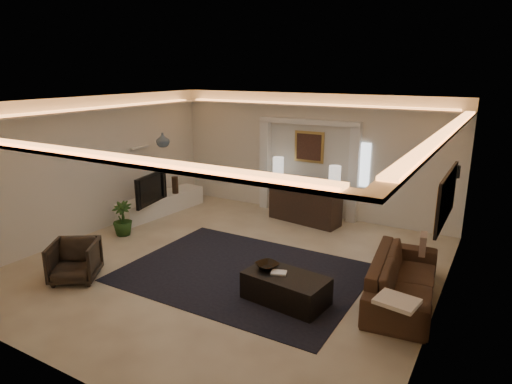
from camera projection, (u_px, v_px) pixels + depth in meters
The scene contains 33 objects.
floor at pixel (230, 264), 8.12m from camera, with size 7.00×7.00×0.00m, color beige.
ceiling at pixel (227, 103), 7.35m from camera, with size 7.00×7.00×0.00m, color white.
wall_back at pixel (309, 155), 10.65m from camera, with size 7.00×7.00×0.00m, color beige.
wall_front at pixel (50, 259), 4.81m from camera, with size 7.00×7.00×0.00m, color beige.
wall_left at pixel (91, 166), 9.42m from camera, with size 7.00×7.00×0.00m, color beige.
wall_right at pixel (444, 220), 6.04m from camera, with size 7.00×7.00×0.00m, color beige.
cove_soffit at pixel (228, 120), 7.42m from camera, with size 7.00×7.00×0.04m, color silver.
daylight_slit at pixel (364, 165), 10.01m from camera, with size 0.25×0.03×1.00m, color white.
area_rug at pixel (243, 273), 7.76m from camera, with size 4.00×3.00×0.01m, color black.
pilaster_left at pixel (265, 165), 11.22m from camera, with size 0.22×0.20×2.20m, color silver.
pilaster_right at pixel (354, 176), 10.11m from camera, with size 0.22×0.20×2.20m, color silver.
alcove_header at pixel (309, 122), 10.36m from camera, with size 2.52×0.20×0.12m, color silver.
painting_frame at pixel (309, 147), 10.57m from camera, with size 0.74×0.04×0.74m, color tan.
painting_canvas at pixel (309, 147), 10.55m from camera, with size 0.62×0.02×0.62m, color #4C2D1E.
art_panel_frame at pixel (447, 197), 6.24m from camera, with size 0.04×1.64×0.74m, color black.
art_panel_gold at pixel (445, 197), 6.25m from camera, with size 0.02×1.50×0.62m, color tan.
wall_sconce at pixel (457, 172), 7.88m from camera, with size 0.12×0.12×0.22m, color black.
wall_niche at pixel (140, 147), 10.51m from camera, with size 0.10×0.55×0.04m, color silver.
console at pixel (305, 205), 10.28m from camera, with size 1.68×0.52×0.84m, color black.
lamp_left at pixel (278, 170), 10.72m from camera, with size 0.26×0.26×0.58m, color white.
lamp_right at pixel (335, 180), 9.76m from camera, with size 0.26×0.26×0.58m, color white.
media_ledge at pixel (161, 204), 11.00m from camera, with size 0.61×2.42×0.45m, color white.
tv at pixel (147, 188), 10.19m from camera, with size 0.16×1.20×0.69m, color black.
figurine at pixel (175, 186), 11.04m from camera, with size 0.15×0.15×0.42m, color #302015.
ginger_jar at pixel (163, 140), 10.42m from camera, with size 0.32×0.32×0.33m, color slate.
plant at pixel (122, 219), 9.46m from camera, with size 0.41×0.41×0.73m, color #1F3C14.
sofa at pixel (403, 279), 6.81m from camera, with size 0.90×2.31×0.67m, color brown.
throw_blanket at pixel (397, 301), 5.72m from camera, with size 0.52×0.42×0.06m, color beige.
throw_pillow at pixel (423, 244), 7.60m from camera, with size 0.11×0.35×0.35m, color tan.
coffee_table at pixel (286, 289), 6.76m from camera, with size 1.25×0.68×0.47m, color #2E221A.
bowl at pixel (267, 267), 6.94m from camera, with size 0.35×0.35×0.09m, color black.
magazine at pixel (279, 274), 6.76m from camera, with size 0.23×0.17×0.03m, color white.
armchair at pixel (75, 261), 7.43m from camera, with size 0.73×0.75×0.68m, color black.
Camera 1 is at (4.15, -6.23, 3.43)m, focal length 31.25 mm.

